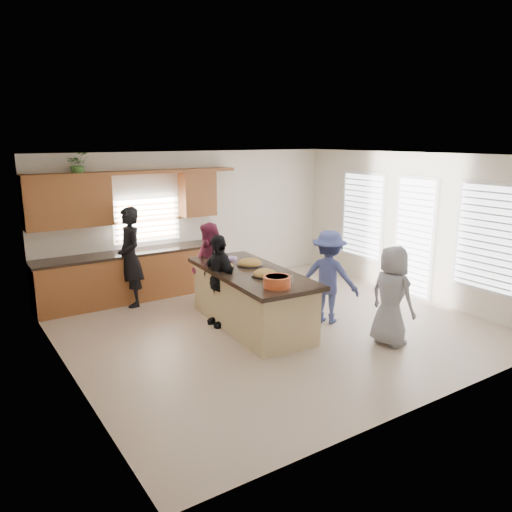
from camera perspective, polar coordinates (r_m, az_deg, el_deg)
floor at (r=8.37m, az=2.15°, el=-8.09°), size 6.50×6.50×0.00m
room_shell at (r=7.88m, az=2.27°, el=4.88°), size 6.52×6.02×2.81m
back_cabinetry at (r=9.82m, az=-14.23°, el=0.30°), size 4.08×0.66×2.46m
right_wall_glazing at (r=10.08m, az=17.81°, el=2.89°), size 0.06×4.00×2.25m
island at (r=8.27m, az=-0.52°, el=-5.03°), size 1.34×2.78×0.95m
platter_front at (r=7.81m, az=1.03°, el=-2.12°), size 0.42×0.42×0.17m
platter_mid at (r=8.47m, az=-0.69°, el=-0.89°), size 0.46×0.46×0.19m
platter_back at (r=8.34m, az=-3.64°, el=-1.14°), size 0.32×0.32×0.13m
salad_bowl at (r=7.23m, az=2.43°, el=-2.88°), size 0.40×0.40×0.17m
clear_cup at (r=7.49m, az=3.98°, el=-2.64°), size 0.09×0.09×0.10m
plate_stack at (r=8.86m, az=-2.86°, el=-0.28°), size 0.21×0.21×0.05m
flower_vase at (r=9.15m, az=-4.54°, el=1.40°), size 0.14×0.14×0.41m
potted_plant at (r=9.45m, az=-19.68°, el=9.87°), size 0.42×0.38×0.42m
woman_left_back at (r=9.46m, az=-14.20°, el=-0.11°), size 0.45×0.68×1.85m
woman_left_mid at (r=9.04m, az=-5.28°, el=-1.22°), size 0.60×0.77×1.59m
woman_left_front at (r=8.26m, az=-4.25°, el=-2.79°), size 0.41×0.92×1.54m
woman_right_back at (r=8.45m, az=8.31°, el=-2.39°), size 1.05×1.18×1.58m
woman_right_front at (r=7.73m, az=15.25°, el=-4.42°), size 0.53×0.78×1.53m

